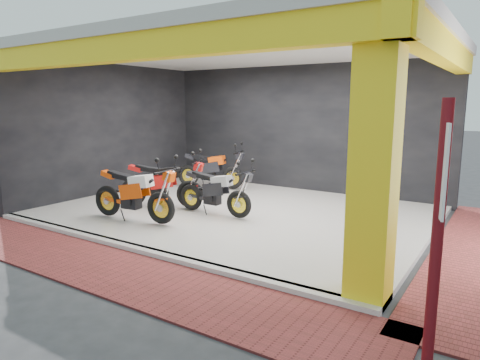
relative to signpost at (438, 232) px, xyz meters
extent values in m
plane|color=#2D2D30|center=(-4.64, 1.94, -1.36)|extent=(80.00, 80.00, 0.00)
cube|color=white|center=(-4.64, 3.94, -1.31)|extent=(8.00, 6.00, 0.10)
cube|color=beige|center=(-4.64, 3.94, 2.24)|extent=(8.40, 6.40, 0.20)
cube|color=black|center=(-4.64, 7.04, 0.39)|extent=(8.20, 0.20, 3.50)
cube|color=black|center=(-8.74, 3.94, 0.39)|extent=(0.20, 6.20, 3.50)
cube|color=yellow|center=(-0.89, 1.19, 0.39)|extent=(0.50, 0.50, 3.50)
cube|color=yellow|center=(-4.64, 0.94, 1.94)|extent=(8.40, 0.30, 0.40)
cube|color=yellow|center=(-0.64, 3.94, 1.94)|extent=(0.30, 6.40, 0.40)
cube|color=white|center=(-4.64, 0.92, -1.31)|extent=(8.00, 0.20, 0.10)
cube|color=maroon|center=(-4.64, 0.14, -1.35)|extent=(9.00, 1.40, 0.03)
cube|color=maroon|center=(0.16, 3.94, -1.35)|extent=(1.40, 7.00, 0.03)
cylinder|color=#600E13|center=(0.00, 0.00, -0.12)|extent=(0.10, 0.10, 2.49)
cube|color=white|center=(0.00, 0.00, 0.53)|extent=(0.12, 0.34, 0.80)
camera|label=1|loc=(0.50, -3.87, 1.07)|focal=32.00mm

